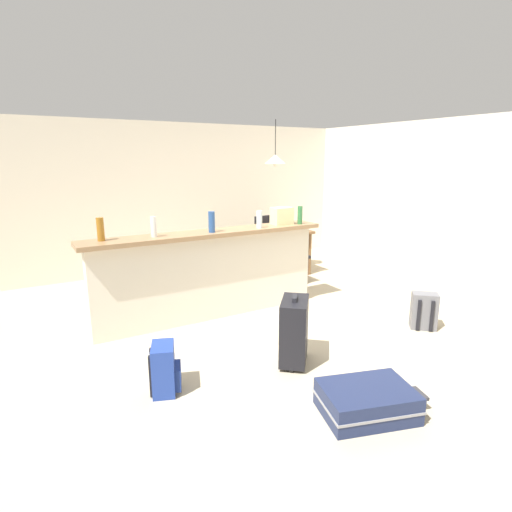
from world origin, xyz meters
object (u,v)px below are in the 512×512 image
(bottle_amber, at_px, (100,229))
(bottle_green, at_px, (300,215))
(dining_chair_far_side, at_px, (261,238))
(suitcase_flat_navy, at_px, (367,401))
(grocery_bag, at_px, (282,216))
(suitcase_upright_black, at_px, (294,330))
(dining_table, at_px, (274,236))
(pendant_lamp, at_px, (275,159))
(dining_chair_near_partition, at_px, (290,250))
(bottle_blue, at_px, (212,222))
(bottle_white, at_px, (154,227))
(backpack_grey, at_px, (424,311))
(bottle_clear, at_px, (259,219))
(backpack_blue, at_px, (165,369))

(bottle_amber, relative_size, bottle_green, 1.05)
(bottle_amber, bearing_deg, dining_chair_far_side, 30.38)
(suitcase_flat_navy, bearing_deg, dining_chair_far_side, 69.22)
(grocery_bag, bearing_deg, suitcase_upright_black, -119.62)
(dining_table, distance_m, pendant_lamp, 1.25)
(dining_chair_far_side, bearing_deg, bottle_green, -106.30)
(dining_chair_far_side, bearing_deg, dining_chair_near_partition, -96.14)
(dining_chair_near_partition, height_order, pendant_lamp, pendant_lamp)
(bottle_blue, relative_size, dining_table, 0.22)
(bottle_white, distance_m, dining_table, 2.76)
(bottle_green, distance_m, suitcase_upright_black, 1.93)
(bottle_green, distance_m, grocery_bag, 0.24)
(suitcase_upright_black, bearing_deg, bottle_white, 120.53)
(bottle_green, bearing_deg, dining_table, 70.47)
(bottle_white, bearing_deg, grocery_bag, 0.89)
(bottle_amber, distance_m, dining_table, 3.21)
(bottle_blue, bearing_deg, dining_chair_far_side, 46.28)
(suitcase_flat_navy, relative_size, suitcase_upright_black, 1.33)
(dining_chair_near_partition, relative_size, backpack_grey, 2.21)
(bottle_green, bearing_deg, pendant_lamp, 70.24)
(bottle_amber, height_order, pendant_lamp, pendant_lamp)
(bottle_clear, relative_size, dining_chair_near_partition, 0.23)
(pendant_lamp, bearing_deg, suitcase_upright_black, -119.50)
(bottle_amber, relative_size, pendant_lamp, 0.34)
(dining_chair_near_partition, bearing_deg, backpack_blue, -142.58)
(bottle_green, relative_size, grocery_bag, 0.90)
(bottle_amber, bearing_deg, grocery_bag, -0.88)
(dining_chair_near_partition, bearing_deg, suitcase_upright_black, -124.07)
(bottle_amber, bearing_deg, suitcase_upright_black, -47.29)
(bottle_white, height_order, bottle_clear, bottle_white)
(backpack_blue, bearing_deg, bottle_green, 28.58)
(dining_chair_near_partition, bearing_deg, bottle_blue, -154.13)
(pendant_lamp, xyz_separation_m, suitcase_flat_navy, (-1.53, -3.67, -1.78))
(grocery_bag, distance_m, backpack_grey, 2.06)
(bottle_green, bearing_deg, bottle_amber, 176.66)
(bottle_clear, distance_m, grocery_bag, 0.42)
(dining_chair_near_partition, xyz_separation_m, suitcase_upright_black, (-1.49, -2.21, -0.19))
(bottle_amber, xyz_separation_m, dining_chair_near_partition, (2.89, 0.70, -0.68))
(grocery_bag, xyz_separation_m, suitcase_upright_black, (-0.84, -1.48, -0.85))
(grocery_bag, height_order, dining_table, grocery_bag)
(bottle_green, bearing_deg, bottle_clear, 179.91)
(dining_chair_far_side, bearing_deg, backpack_grey, -87.27)
(bottle_clear, height_order, pendant_lamp, pendant_lamp)
(bottle_white, bearing_deg, suitcase_upright_black, -59.47)
(bottle_green, distance_m, dining_chair_near_partition, 1.16)
(dining_table, height_order, dining_chair_near_partition, dining_chair_near_partition)
(bottle_blue, bearing_deg, suitcase_upright_black, -82.10)
(bottle_white, height_order, grocery_bag, bottle_white)
(bottle_clear, distance_m, dining_chair_near_partition, 1.50)
(bottle_white, xyz_separation_m, bottle_blue, (0.66, -0.06, 0.01))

